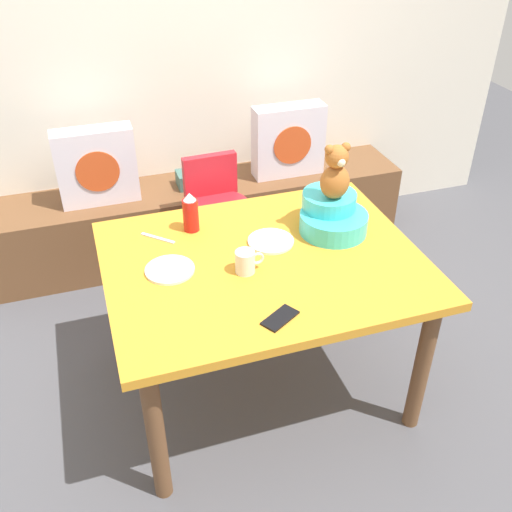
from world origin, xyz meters
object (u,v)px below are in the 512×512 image
at_px(pillow_floral_right, 288,141).
at_px(book_stack, 194,179).
at_px(highchair, 218,209).
at_px(teddy_bear, 336,173).
at_px(pillow_floral_left, 97,166).
at_px(dining_table, 263,277).
at_px(cell_phone, 280,318).
at_px(infant_seat_teal, 332,215).
at_px(ketchup_bottle, 191,213).
at_px(dinner_plate_near, 170,270).
at_px(dinner_plate_far, 271,241).
at_px(coffee_mug, 246,262).

distance_m(pillow_floral_right, book_stack, 0.63).
relative_size(highchair, teddy_bear, 3.16).
xyz_separation_m(pillow_floral_left, dining_table, (0.57, -1.25, -0.03)).
bearing_deg(cell_phone, infant_seat_teal, -71.24).
xyz_separation_m(pillow_floral_right, teddy_bear, (-0.22, -1.12, 0.34)).
bearing_deg(pillow_floral_right, ketchup_bottle, -131.39).
relative_size(pillow_floral_left, teddy_bear, 1.76).
relative_size(pillow_floral_left, ketchup_bottle, 2.38).
bearing_deg(cell_phone, pillow_floral_left, -13.76).
bearing_deg(teddy_bear, dinner_plate_near, -172.98).
relative_size(infant_seat_teal, dinner_plate_near, 1.65).
distance_m(teddy_bear, dinner_plate_far, 0.40).
distance_m(dining_table, highchair, 0.84).
xyz_separation_m(coffee_mug, dinner_plate_near, (-0.29, 0.10, -0.04)).
relative_size(pillow_floral_right, highchair, 0.56).
bearing_deg(pillow_floral_left, pillow_floral_right, 0.00).
height_order(dining_table, cell_phone, cell_phone).
relative_size(book_stack, highchair, 0.25).
bearing_deg(coffee_mug, infant_seat_teal, 22.58).
bearing_deg(teddy_bear, pillow_floral_right, 78.79).
xyz_separation_m(highchair, ketchup_bottle, (-0.25, -0.51, 0.31)).
bearing_deg(coffee_mug, teddy_bear, 22.53).
xyz_separation_m(infant_seat_teal, teddy_bear, (0.00, -0.00, 0.21)).
height_order(infant_seat_teal, dinner_plate_far, infant_seat_teal).
bearing_deg(pillow_floral_right, infant_seat_teal, -101.22).
height_order(ketchup_bottle, dinner_plate_far, ketchup_bottle).
distance_m(book_stack, dining_table, 1.27).
relative_size(highchair, dinner_plate_near, 3.95).
bearing_deg(book_stack, coffee_mug, -93.36).
bearing_deg(pillow_floral_left, dinner_plate_far, -60.45).
height_order(ketchup_bottle, coffee_mug, ketchup_bottle).
height_order(pillow_floral_left, book_stack, pillow_floral_left).
height_order(book_stack, ketchup_bottle, ketchup_bottle).
bearing_deg(dining_table, pillow_floral_left, 114.69).
xyz_separation_m(dining_table, highchair, (0.02, 0.83, -0.12)).
distance_m(highchair, dinner_plate_near, 0.92).
xyz_separation_m(dining_table, dinner_plate_far, (0.07, 0.11, 0.10)).
distance_m(infant_seat_teal, cell_phone, 0.67).
relative_size(dinner_plate_near, cell_phone, 1.39).
relative_size(highchair, coffee_mug, 6.58).
distance_m(pillow_floral_right, teddy_bear, 1.19).
bearing_deg(cell_phone, ketchup_bottle, -17.76).
distance_m(coffee_mug, dinner_plate_near, 0.31).
distance_m(coffee_mug, cell_phone, 0.32).
bearing_deg(cell_phone, dinner_plate_near, 6.51).
bearing_deg(book_stack, dinner_plate_far, -85.65).
xyz_separation_m(dinner_plate_near, cell_phone, (0.32, -0.42, -0.00)).
relative_size(book_stack, dinner_plate_far, 1.00).
xyz_separation_m(dining_table, ketchup_bottle, (-0.23, 0.32, 0.18)).
bearing_deg(highchair, dinner_plate_far, -85.86).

